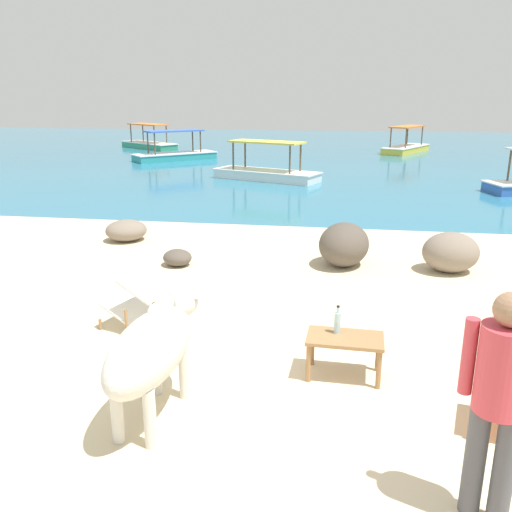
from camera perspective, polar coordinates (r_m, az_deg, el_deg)
sand_beach at (r=5.25m, az=-3.47°, el=-15.10°), size 18.00×14.00×0.04m
water_surface at (r=26.51m, az=6.87°, el=10.58°), size 60.00×36.00×0.03m
cow at (r=4.77m, az=-10.88°, el=-9.51°), size 0.63×1.78×1.00m
low_bench_table at (r=5.52m, az=9.39°, el=-9.12°), size 0.78×0.47×0.43m
bottle at (r=5.51m, az=8.62°, el=-6.94°), size 0.07×0.07×0.30m
deck_chair_near at (r=6.68m, az=-12.59°, el=-4.38°), size 0.89×0.75×0.68m
person_standing at (r=3.81m, az=24.41°, el=-13.05°), size 0.47×0.32×1.62m
shore_rock_large at (r=9.17m, az=19.93°, el=0.38°), size 1.05×0.96×0.65m
shore_rock_medium at (r=9.04m, az=9.30°, el=1.22°), size 1.05×1.18×0.72m
shore_rock_small at (r=10.82m, az=-13.59°, el=2.66°), size 1.06×1.04×0.41m
shore_rock_flat at (r=9.08m, az=-8.33°, el=-0.16°), size 0.68×0.68×0.27m
boat_white at (r=18.40m, az=1.11°, el=8.93°), size 3.84×2.43×1.29m
boat_yellow at (r=28.35m, az=15.60°, el=11.08°), size 2.72×3.79×1.29m
boat_green at (r=29.98m, az=-11.28°, el=11.64°), size 3.66×3.08×1.29m
boat_teal at (r=24.36m, az=-8.59°, el=10.66°), size 3.50×3.31×1.29m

